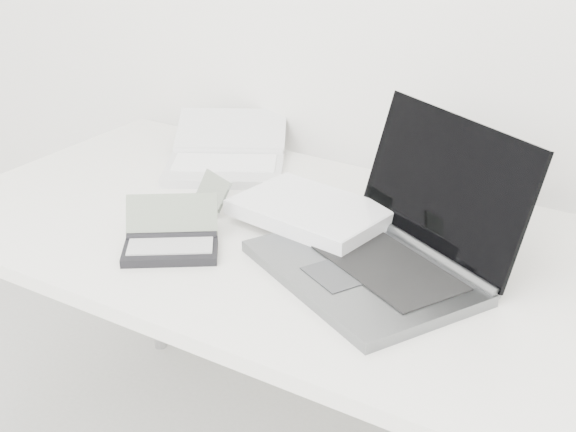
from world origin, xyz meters
The scene contains 5 objects.
desk centered at (0.00, 1.55, 0.68)m, with size 1.60×0.80×0.73m.
laptop_large centered at (0.11, 1.55, 0.77)m, with size 0.63×0.50×0.27m.
netbook_open_white centered at (-0.38, 1.78, 0.75)m, with size 0.42×0.45×0.08m.
pda_silver centered at (-0.27, 1.53, 0.75)m, with size 0.13×0.14×0.07m.
palmtop_charcoal centered at (-0.20, 1.37, 0.75)m, with size 0.23×0.22×0.09m.
Camera 1 is at (0.71, 0.33, 1.45)m, focal length 50.00 mm.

